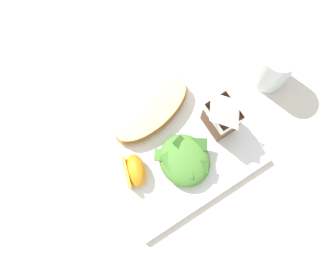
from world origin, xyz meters
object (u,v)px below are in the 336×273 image
at_px(milk_carton, 222,116).
at_px(cheesy_pizza_bread, 153,109).
at_px(drinking_clear_cup, 274,66).
at_px(green_salad_pile, 186,159).
at_px(white_plate, 168,139).
at_px(orange_wedge_front, 135,171).

bearing_deg(milk_carton, cheesy_pizza_bread, -133.62).
bearing_deg(drinking_clear_cup, milk_carton, -78.06).
relative_size(green_salad_pile, drinking_clear_cup, 0.94).
relative_size(white_plate, orange_wedge_front, 4.10).
bearing_deg(drinking_clear_cup, cheesy_pizza_bread, -103.75).
bearing_deg(drinking_clear_cup, green_salad_pile, -76.39).
bearing_deg(drinking_clear_cup, orange_wedge_front, -85.84).
bearing_deg(white_plate, drinking_clear_cup, 90.18).
xyz_separation_m(green_salad_pile, drinking_clear_cup, (-0.06, 0.23, 0.02)).
xyz_separation_m(green_salad_pile, milk_carton, (-0.03, 0.09, 0.04)).
height_order(white_plate, green_salad_pile, green_salad_pile).
relative_size(white_plate, drinking_clear_cup, 2.59).
bearing_deg(white_plate, milk_carton, 72.82).
bearing_deg(cheesy_pizza_bread, orange_wedge_front, -48.00).
bearing_deg(green_salad_pile, cheesy_pizza_bread, 179.92).
xyz_separation_m(white_plate, cheesy_pizza_bread, (-0.06, 0.00, 0.03)).
bearing_deg(orange_wedge_front, cheesy_pizza_bread, 132.00).
relative_size(cheesy_pizza_bread, green_salad_pile, 1.80).
bearing_deg(green_salad_pile, orange_wedge_front, -110.30).
relative_size(cheesy_pizza_bread, orange_wedge_front, 2.66).
bearing_deg(cheesy_pizza_bread, green_salad_pile, -0.08).
distance_m(white_plate, milk_carton, 0.12).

